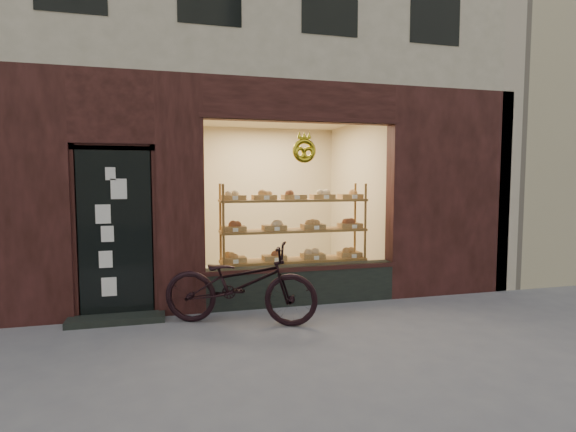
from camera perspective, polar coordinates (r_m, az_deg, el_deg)
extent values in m
plane|color=slate|center=(4.46, 4.09, -18.58)|extent=(90.00, 90.00, 0.00)
cube|color=black|center=(6.44, 1.75, -8.68)|extent=(2.70, 0.25, 0.55)
cube|color=black|center=(6.01, -21.05, -1.96)|extent=(0.90, 0.04, 2.15)
cube|color=black|center=(6.06, -20.92, -12.13)|extent=(1.15, 0.35, 0.08)
torus|color=gold|center=(6.17, 2.07, 8.28)|extent=(0.33, 0.07, 0.33)
cube|color=brown|center=(6.89, 0.72, -9.72)|extent=(2.20, 0.45, 0.04)
cube|color=brown|center=(6.78, 0.73, -5.62)|extent=(2.20, 0.45, 0.03)
cube|color=brown|center=(6.71, 0.73, -1.84)|extent=(2.20, 0.45, 0.04)
cube|color=brown|center=(6.68, 0.74, 2.00)|extent=(2.20, 0.45, 0.04)
cylinder|color=brown|center=(6.34, -8.17, -3.64)|extent=(0.04, 0.04, 1.70)
cylinder|color=brown|center=(6.92, 9.76, -2.97)|extent=(0.04, 0.04, 1.70)
cylinder|color=brown|center=(6.72, -8.56, -3.17)|extent=(0.04, 0.04, 1.70)
cylinder|color=brown|center=(7.27, 8.48, -2.59)|extent=(0.04, 0.04, 1.70)
cube|color=brown|center=(6.59, -6.87, -5.49)|extent=(0.34, 0.24, 0.07)
sphere|color=#B2693C|center=(6.58, -6.87, -4.76)|extent=(0.11, 0.11, 0.11)
cube|color=white|center=(6.41, -6.64, -5.78)|extent=(0.07, 0.01, 0.05)
cube|color=brown|center=(6.70, -1.76, -5.30)|extent=(0.34, 0.24, 0.07)
sphere|color=brown|center=(6.68, -1.76, -4.58)|extent=(0.11, 0.11, 0.11)
cube|color=white|center=(6.52, -1.39, -5.57)|extent=(0.08, 0.01, 0.05)
cube|color=brown|center=(6.86, 3.16, -5.07)|extent=(0.34, 0.24, 0.07)
sphere|color=tan|center=(6.84, 3.16, -4.37)|extent=(0.11, 0.11, 0.11)
cube|color=white|center=(6.68, 3.65, -5.33)|extent=(0.07, 0.01, 0.05)
cube|color=brown|center=(7.06, 7.81, -4.82)|extent=(0.34, 0.24, 0.07)
sphere|color=#B2693C|center=(7.05, 7.82, -4.14)|extent=(0.11, 0.11, 0.11)
cube|color=white|center=(6.89, 8.40, -5.06)|extent=(0.08, 0.01, 0.05)
cube|color=brown|center=(6.53, -6.91, -1.60)|extent=(0.34, 0.24, 0.07)
sphere|color=brown|center=(6.52, -6.91, -0.86)|extent=(0.11, 0.11, 0.11)
cube|color=white|center=(6.34, -6.68, -1.78)|extent=(0.07, 0.01, 0.06)
cube|color=brown|center=(6.63, -1.76, -1.47)|extent=(0.34, 0.24, 0.07)
sphere|color=tan|center=(6.63, -1.77, -0.74)|extent=(0.11, 0.11, 0.11)
cube|color=white|center=(6.46, -1.39, -1.64)|extent=(0.08, 0.01, 0.06)
cube|color=brown|center=(6.79, 3.17, -1.33)|extent=(0.34, 0.24, 0.07)
sphere|color=#B2693C|center=(6.79, 3.18, -0.61)|extent=(0.11, 0.11, 0.11)
cube|color=white|center=(6.62, 3.67, -1.49)|extent=(0.07, 0.01, 0.06)
cube|color=brown|center=(7.00, 7.85, -1.19)|extent=(0.34, 0.24, 0.07)
sphere|color=brown|center=(6.99, 7.86, -0.49)|extent=(0.11, 0.11, 0.11)
cube|color=white|center=(6.83, 8.45, -1.34)|extent=(0.08, 0.01, 0.06)
cube|color=brown|center=(6.49, -6.94, 2.35)|extent=(0.34, 0.24, 0.07)
sphere|color=tan|center=(6.49, -6.95, 3.10)|extent=(0.11, 0.11, 0.11)
cube|color=white|center=(6.31, -6.71, 2.29)|extent=(0.07, 0.01, 0.06)
cube|color=brown|center=(6.57, -3.05, 2.41)|extent=(0.34, 0.24, 0.07)
sphere|color=#B2693C|center=(6.57, -3.05, 3.15)|extent=(0.11, 0.11, 0.11)
cube|color=white|center=(6.39, -2.71, 2.34)|extent=(0.07, 0.01, 0.06)
cube|color=brown|center=(6.68, 0.74, 2.45)|extent=(0.34, 0.24, 0.07)
sphere|color=brown|center=(6.67, 0.74, 3.18)|extent=(0.11, 0.11, 0.11)
cube|color=white|center=(6.50, 1.17, 2.39)|extent=(0.07, 0.01, 0.06)
cube|color=brown|center=(6.81, 4.39, 2.48)|extent=(0.34, 0.24, 0.07)
sphere|color=tan|center=(6.81, 4.40, 3.19)|extent=(0.11, 0.11, 0.11)
cube|color=white|center=(6.64, 4.92, 2.42)|extent=(0.07, 0.01, 0.06)
cube|color=brown|center=(6.97, 7.89, 2.50)|extent=(0.34, 0.24, 0.07)
sphere|color=#B2693C|center=(6.97, 7.90, 3.19)|extent=(0.11, 0.11, 0.11)
cube|color=white|center=(6.80, 8.49, 2.44)|extent=(0.08, 0.01, 0.06)
imported|color=black|center=(5.54, -6.09, -8.55)|extent=(2.00, 1.32, 0.99)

